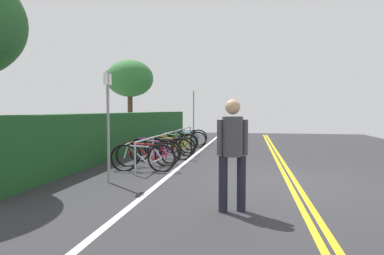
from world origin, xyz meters
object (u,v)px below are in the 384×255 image
at_px(bicycle_6, 178,141).
at_px(pedestrian, 232,147).
at_px(bicycle_8, 188,137).
at_px(sign_post_far, 194,112).
at_px(bicycle_3, 168,148).
at_px(tree_mid, 130,79).
at_px(bicycle_4, 174,146).
at_px(bicycle_7, 187,139).
at_px(sign_post_near, 108,116).
at_px(bike_rack, 171,137).
at_px(bicycle_5, 176,143).
at_px(bicycle_0, 143,158).
at_px(bicycle_1, 148,154).
at_px(bicycle_2, 154,151).

xyz_separation_m(bicycle_6, pedestrian, (-7.89, -2.58, 0.69)).
xyz_separation_m(bicycle_8, sign_post_far, (1.63, 0.02, 1.14)).
bearing_deg(bicycle_3, tree_mid, 27.92).
bearing_deg(bicycle_4, bicycle_6, 6.38).
distance_m(pedestrian, tree_mid, 15.06).
bearing_deg(bicycle_7, sign_post_near, 176.90).
bearing_deg(bicycle_8, bike_rack, -179.87).
bearing_deg(bicycle_5, bicycle_6, 6.67).
bearing_deg(bicycle_4, bike_rack, 130.89).
distance_m(bicycle_7, bicycle_8, 0.79).
relative_size(bicycle_0, bicycle_3, 0.98).
bearing_deg(bike_rack, bicycle_6, 3.99).
bearing_deg(bicycle_1, bicycle_5, -1.57).
height_order(bicycle_1, bicycle_3, bicycle_3).
bearing_deg(bicycle_8, bicycle_1, 179.12).
bearing_deg(pedestrian, bicycle_6, 18.09).
xyz_separation_m(bike_rack, sign_post_near, (-4.62, 0.29, 0.83)).
xyz_separation_m(bicycle_2, bicycle_3, (0.81, -0.21, -0.01)).
bearing_deg(bicycle_8, bicycle_3, -178.70).
xyz_separation_m(bicycle_3, bicycle_8, (4.12, 0.09, 0.01)).
relative_size(bicycle_6, sign_post_near, 0.69).
xyz_separation_m(bicycle_3, bicycle_5, (1.62, 0.09, 0.01)).
bearing_deg(bicycle_1, tree_mid, 23.03).
relative_size(bicycle_3, bicycle_6, 1.04).
distance_m(bicycle_2, bicycle_5, 2.44).
xyz_separation_m(bicycle_6, sign_post_far, (3.20, -0.08, 1.18)).
relative_size(bicycle_2, sign_post_far, 0.70).
xyz_separation_m(bicycle_1, bicycle_8, (5.66, -0.09, 0.01)).
relative_size(bicycle_7, pedestrian, 0.96).
relative_size(bike_rack, pedestrian, 4.33).
bearing_deg(bike_rack, bicycle_1, 177.77).
bearing_deg(bicycle_6, bike_rack, -176.01).
bearing_deg(tree_mid, bicycle_4, -149.14).
height_order(bicycle_0, bicycle_2, bicycle_2).
height_order(bicycle_1, bicycle_5, bicycle_5).
bearing_deg(bicycle_1, sign_post_far, -0.49).
relative_size(bicycle_0, bicycle_2, 0.97).
height_order(bicycle_4, bicycle_8, bicycle_8).
relative_size(bicycle_4, bicycle_7, 1.01).
bearing_deg(bicycle_7, bicycle_0, 179.21).
xyz_separation_m(pedestrian, sign_post_far, (11.09, 2.49, 0.49)).
bearing_deg(bicycle_7, bicycle_2, 177.05).
bearing_deg(sign_post_far, pedestrian, -167.33).
relative_size(pedestrian, sign_post_far, 0.69).
bearing_deg(bicycle_2, bicycle_8, -1.37).
xyz_separation_m(bicycle_5, bicycle_7, (1.71, -0.10, -0.02)).
height_order(bicycle_8, pedestrian, pedestrian).
xyz_separation_m(bike_rack, bicycle_8, (3.23, 0.01, -0.26)).
bearing_deg(bicycle_3, sign_post_far, 1.18).
relative_size(bike_rack, bicycle_6, 4.52).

